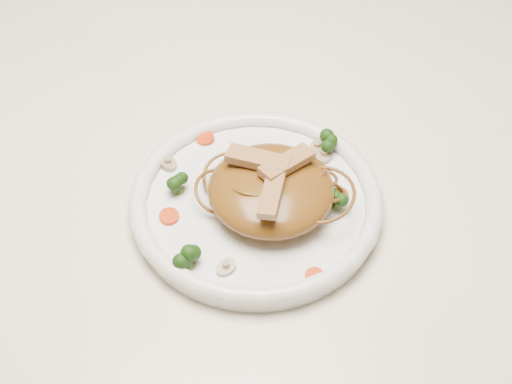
{
  "coord_description": "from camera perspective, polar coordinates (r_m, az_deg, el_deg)",
  "views": [
    {
      "loc": [
        0.02,
        -0.58,
        1.34
      ],
      "look_at": [
        0.05,
        -0.06,
        0.78
      ],
      "focal_mm": 49.0,
      "sensor_mm": 36.0,
      "label": 1
    }
  ],
  "objects": [
    {
      "name": "table",
      "position": [
        0.9,
        -3.48,
        -2.75
      ],
      "size": [
        1.2,
        0.8,
        0.75
      ],
      "color": "white",
      "rests_on": "ground"
    },
    {
      "name": "plate",
      "position": [
        0.78,
        0.0,
        -1.09
      ],
      "size": [
        0.32,
        0.32,
        0.02
      ],
      "primitive_type": "cylinder",
      "rotation": [
        0.0,
        0.0,
        -0.15
      ],
      "color": "white",
      "rests_on": "table"
    },
    {
      "name": "noodle_mound",
      "position": [
        0.75,
        1.24,
        0.21
      ],
      "size": [
        0.15,
        0.15,
        0.04
      ],
      "primitive_type": "ellipsoid",
      "rotation": [
        0.0,
        0.0,
        0.1
      ],
      "color": "brown",
      "rests_on": "plate"
    },
    {
      "name": "chicken_a",
      "position": [
        0.74,
        2.53,
        2.37
      ],
      "size": [
        0.07,
        0.06,
        0.01
      ],
      "primitive_type": "cube",
      "rotation": [
        0.0,
        0.0,
        0.65
      ],
      "color": "tan",
      "rests_on": "noodle_mound"
    },
    {
      "name": "chicken_b",
      "position": [
        0.75,
        0.16,
        2.68
      ],
      "size": [
        0.07,
        0.05,
        0.01
      ],
      "primitive_type": "cube",
      "rotation": [
        0.0,
        0.0,
        2.74
      ],
      "color": "tan",
      "rests_on": "noodle_mound"
    },
    {
      "name": "chicken_c",
      "position": [
        0.71,
        1.27,
        -0.28
      ],
      "size": [
        0.03,
        0.06,
        0.01
      ],
      "primitive_type": "cube",
      "rotation": [
        0.0,
        0.0,
        4.46
      ],
      "color": "tan",
      "rests_on": "noodle_mound"
    },
    {
      "name": "broccoli_0",
      "position": [
        0.82,
        5.66,
        4.06
      ],
      "size": [
        0.03,
        0.03,
        0.03
      ],
      "primitive_type": null,
      "rotation": [
        0.0,
        0.0,
        0.14
      ],
      "color": "#1B410D",
      "rests_on": "plate"
    },
    {
      "name": "broccoli_1",
      "position": [
        0.78,
        -6.41,
        0.78
      ],
      "size": [
        0.03,
        0.03,
        0.03
      ],
      "primitive_type": null,
      "rotation": [
        0.0,
        0.0,
        0.21
      ],
      "color": "#1B410D",
      "rests_on": "plate"
    },
    {
      "name": "broccoli_2",
      "position": [
        0.71,
        -5.61,
        -5.35
      ],
      "size": [
        0.03,
        0.03,
        0.03
      ],
      "primitive_type": null,
      "rotation": [
        0.0,
        0.0,
        -0.41
      ],
      "color": "#1B410D",
      "rests_on": "plate"
    },
    {
      "name": "broccoli_3",
      "position": [
        0.77,
        6.68,
        -0.53
      ],
      "size": [
        0.03,
        0.03,
        0.03
      ],
      "primitive_type": null,
      "rotation": [
        0.0,
        0.0,
        0.15
      ],
      "color": "#1B410D",
      "rests_on": "plate"
    },
    {
      "name": "carrot_0",
      "position": [
        0.82,
        4.27,
        2.99
      ],
      "size": [
        0.02,
        0.02,
        0.0
      ],
      "primitive_type": "cylinder",
      "rotation": [
        0.0,
        0.0,
        0.25
      ],
      "color": "#B12A06",
      "rests_on": "plate"
    },
    {
      "name": "carrot_1",
      "position": [
        0.76,
        -7.11,
        -1.99
      ],
      "size": [
        0.02,
        0.02,
        0.0
      ],
      "primitive_type": "cylinder",
      "rotation": [
        0.0,
        0.0,
        0.06
      ],
      "color": "#B12A06",
      "rests_on": "plate"
    },
    {
      "name": "carrot_2",
      "position": [
        0.78,
        6.87,
        -0.26
      ],
      "size": [
        0.02,
        0.02,
        0.0
      ],
      "primitive_type": "cylinder",
      "rotation": [
        0.0,
        0.0,
        -0.1
      ],
      "color": "#B12A06",
      "rests_on": "plate"
    },
    {
      "name": "carrot_3",
      "position": [
        0.84,
        -4.16,
        4.39
      ],
      "size": [
        0.02,
        0.02,
        0.0
      ],
      "primitive_type": "cylinder",
      "rotation": [
        0.0,
        0.0,
        0.02
      ],
      "color": "#B12A06",
      "rests_on": "plate"
    },
    {
      "name": "carrot_4",
      "position": [
        0.71,
        4.81,
        -6.85
      ],
      "size": [
        0.03,
        0.03,
        0.0
      ],
      "primitive_type": "cylinder",
      "rotation": [
        0.0,
        0.0,
        0.4
      ],
      "color": "#B12A06",
      "rests_on": "plate"
    },
    {
      "name": "mushroom_0",
      "position": [
        0.71,
        -2.45,
        -6.15
      ],
      "size": [
        0.03,
        0.03,
        0.01
      ],
      "primitive_type": "cylinder",
      "rotation": [
        0.0,
        0.0,
        0.66
      ],
      "color": "tan",
      "rests_on": "plate"
    },
    {
      "name": "mushroom_1",
      "position": [
        0.82,
        5.53,
        3.0
      ],
      "size": [
        0.04,
        0.04,
        0.01
      ],
      "primitive_type": "cylinder",
      "rotation": [
        0.0,
        0.0,
        1.22
      ],
      "color": "tan",
      "rests_on": "plate"
    },
    {
      "name": "mushroom_2",
      "position": [
        0.82,
        -7.19,
        2.35
      ],
      "size": [
        0.04,
        0.04,
        0.01
      ],
      "primitive_type": "cylinder",
      "rotation": [
        0.0,
        0.0,
        -1.08
      ],
      "color": "tan",
      "rests_on": "plate"
    },
    {
      "name": "mushroom_3",
      "position": [
        0.83,
        4.99,
        3.63
      ],
      "size": [
        0.02,
        0.02,
        0.01
      ],
      "primitive_type": "cylinder",
      "rotation": [
        0.0,
        0.0,
        1.5
      ],
      "color": "tan",
      "rests_on": "plate"
    }
  ]
}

